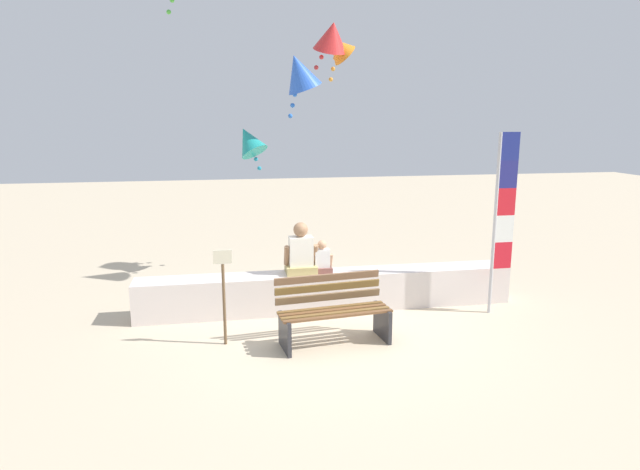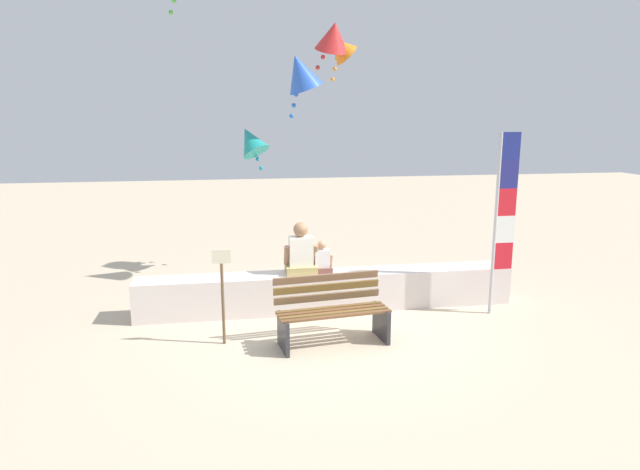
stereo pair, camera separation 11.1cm
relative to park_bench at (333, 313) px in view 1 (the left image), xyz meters
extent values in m
plane|color=beige|center=(0.19, 0.39, -0.41)|extent=(40.00, 40.00, 0.00)
cube|color=silver|center=(0.19, 1.30, -0.11)|extent=(5.89, 0.53, 0.60)
cube|color=brown|center=(0.03, -0.25, 0.04)|extent=(1.49, 0.25, 0.03)
cube|color=brown|center=(0.02, -0.14, 0.04)|extent=(1.49, 0.25, 0.03)
cube|color=brown|center=(0.00, -0.02, 0.04)|extent=(1.49, 0.25, 0.03)
cube|color=brown|center=(-0.01, 0.09, 0.04)|extent=(1.49, 0.25, 0.03)
cube|color=brown|center=(-0.02, 0.19, 0.16)|extent=(1.48, 0.22, 0.10)
cube|color=brown|center=(-0.03, 0.22, 0.29)|extent=(1.48, 0.22, 0.10)
cube|color=brown|center=(-0.03, 0.24, 0.42)|extent=(1.48, 0.22, 0.10)
cube|color=#2D2D33|center=(-0.67, -0.16, -0.18)|extent=(0.11, 0.53, 0.45)
cube|color=#2D2D33|center=(0.69, 0.00, -0.18)|extent=(0.11, 0.53, 0.45)
cube|color=tan|center=(-0.24, 1.33, 0.25)|extent=(0.47, 0.39, 0.13)
cube|color=white|center=(-0.24, 1.33, 0.54)|extent=(0.36, 0.24, 0.45)
cylinder|color=#9A7050|center=(-0.46, 1.31, 0.49)|extent=(0.07, 0.18, 0.33)
cylinder|color=#9A7050|center=(-0.01, 1.31, 0.49)|extent=(0.07, 0.18, 0.33)
sphere|color=#9A7050|center=(-0.24, 1.33, 0.88)|extent=(0.22, 0.22, 0.22)
cube|color=brown|center=(0.10, 1.33, 0.23)|extent=(0.30, 0.25, 0.08)
cube|color=white|center=(0.10, 1.33, 0.41)|extent=(0.23, 0.15, 0.29)
cylinder|color=tan|center=(-0.05, 1.31, 0.38)|extent=(0.05, 0.11, 0.21)
cylinder|color=tan|center=(0.24, 1.31, 0.38)|extent=(0.05, 0.11, 0.21)
sphere|color=tan|center=(0.10, 1.33, 0.63)|extent=(0.14, 0.14, 0.14)
cylinder|color=#B7B7BC|center=(2.61, 0.68, 0.97)|extent=(0.05, 0.05, 2.76)
cube|color=red|center=(2.78, 0.68, 0.50)|extent=(0.28, 0.02, 0.41)
cube|color=white|center=(2.78, 0.68, 0.91)|extent=(0.28, 0.02, 0.41)
cube|color=red|center=(2.78, 0.68, 1.32)|extent=(0.28, 0.02, 0.41)
cube|color=navy|center=(2.78, 0.68, 1.73)|extent=(0.28, 0.02, 0.41)
cube|color=navy|center=(2.78, 0.68, 2.14)|extent=(0.28, 0.02, 0.41)
sphere|color=green|center=(-2.11, 3.54, 4.52)|extent=(0.08, 0.08, 0.08)
sphere|color=green|center=(-2.19, 3.61, 4.34)|extent=(0.08, 0.08, 0.08)
cone|color=blue|center=(-0.04, 2.69, 3.30)|extent=(0.91, 0.79, 0.76)
sphere|color=blue|center=(-0.07, 2.79, 3.12)|extent=(0.08, 0.08, 0.08)
sphere|color=blue|center=(-0.09, 2.88, 2.94)|extent=(0.08, 0.08, 0.08)
sphere|color=blue|center=(-0.12, 2.98, 2.76)|extent=(0.08, 0.08, 0.08)
sphere|color=blue|center=(-0.15, 3.07, 2.58)|extent=(0.08, 0.08, 0.08)
cone|color=orange|center=(0.75, 3.31, 3.79)|extent=(0.71, 0.60, 0.63)
sphere|color=orange|center=(0.73, 3.41, 3.61)|extent=(0.08, 0.08, 0.08)
sphere|color=orange|center=(0.71, 3.51, 3.43)|extent=(0.08, 0.08, 0.08)
sphere|color=orange|center=(0.69, 3.61, 3.25)|extent=(0.08, 0.08, 0.08)
cone|color=red|center=(0.63, 3.24, 3.96)|extent=(0.77, 0.87, 0.67)
sphere|color=red|center=(0.53, 3.21, 3.78)|extent=(0.08, 0.08, 0.08)
sphere|color=red|center=(0.43, 3.19, 3.60)|extent=(0.08, 0.08, 0.08)
sphere|color=red|center=(0.33, 3.17, 3.42)|extent=(0.08, 0.08, 0.08)
cone|color=teal|center=(-0.86, 3.63, 2.13)|extent=(0.89, 0.87, 0.71)
sphere|color=teal|center=(-0.80, 3.70, 1.95)|extent=(0.08, 0.08, 0.08)
sphere|color=teal|center=(-0.73, 3.78, 1.77)|extent=(0.08, 0.08, 0.08)
sphere|color=teal|center=(-0.66, 3.85, 1.59)|extent=(0.08, 0.08, 0.08)
cylinder|color=brown|center=(-1.43, 0.18, 0.14)|extent=(0.04, 0.04, 1.10)
cube|color=beige|center=(-1.43, 0.18, 0.79)|extent=(0.24, 0.02, 0.18)
camera|label=1|loc=(-1.42, -6.81, 2.55)|focal=30.86mm
camera|label=2|loc=(-1.31, -6.83, 2.55)|focal=30.86mm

